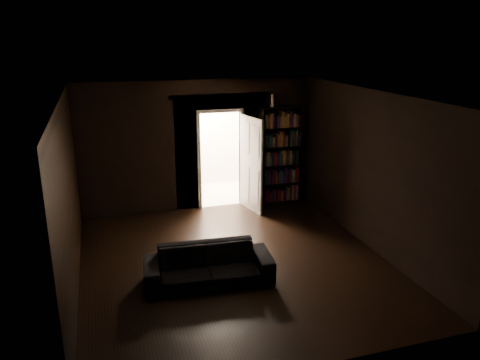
% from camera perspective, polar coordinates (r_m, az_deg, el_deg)
% --- Properties ---
extents(ground, '(5.50, 5.50, 0.00)m').
position_cam_1_polar(ground, '(8.02, -0.68, -10.04)').
color(ground, black).
rests_on(ground, ground).
extents(room_walls, '(5.02, 5.61, 2.84)m').
position_cam_1_polar(room_walls, '(8.39, -2.85, 3.50)').
color(room_walls, black).
rests_on(room_walls, ground).
extents(kitchen_alcove, '(2.20, 1.80, 2.60)m').
position_cam_1_polar(kitchen_alcove, '(11.27, -3.83, 4.61)').
color(kitchen_alcove, beige).
rests_on(kitchen_alcove, ground).
extents(sofa, '(2.02, 1.01, 0.75)m').
position_cam_1_polar(sofa, '(7.30, -3.90, -9.69)').
color(sofa, black).
rests_on(sofa, ground).
extents(bookshelf, '(0.96, 0.59, 2.20)m').
position_cam_1_polar(bookshelf, '(10.45, 4.86, 2.95)').
color(bookshelf, black).
rests_on(bookshelf, ground).
extents(refrigerator, '(0.87, 0.82, 1.65)m').
position_cam_1_polar(refrigerator, '(11.47, -6.99, 2.77)').
color(refrigerator, silver).
rests_on(refrigerator, ground).
extents(door, '(0.23, 0.84, 2.05)m').
position_cam_1_polar(door, '(10.01, 1.38, 1.91)').
color(door, white).
rests_on(door, ground).
extents(figurine, '(0.10, 0.10, 0.26)m').
position_cam_1_polar(figurine, '(10.19, 3.99, 9.67)').
color(figurine, white).
rests_on(figurine, bookshelf).
extents(bottles, '(0.60, 0.29, 0.25)m').
position_cam_1_polar(bottles, '(11.18, -6.59, 7.38)').
color(bottles, black).
rests_on(bottles, refrigerator).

